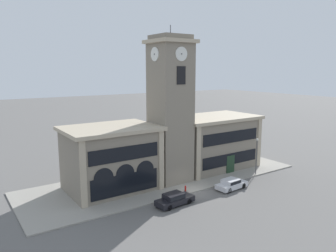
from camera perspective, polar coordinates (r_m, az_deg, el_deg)
The scene contains 9 objects.
ground_plane at distance 40.79m, azimuth 4.71°, elevation -11.50°, with size 300.00×300.00×0.00m, color #605E5B.
sidewalk_kerb at distance 45.50m, azimuth -0.33°, elevation -9.06°, with size 38.44×12.57×0.15m.
clock_tower at distance 42.55m, azimuth 0.41°, elevation 2.76°, with size 5.25×5.25×20.26m.
town_hall_left_wing at distance 41.09m, azimuth -9.87°, elevation -5.56°, with size 11.26×8.26×7.97m.
town_hall_right_wing at distance 50.12m, azimuth 7.84°, elevation -2.74°, with size 13.34×8.26×7.91m.
parked_car_near at distance 36.99m, azimuth 1.13°, elevation -12.57°, with size 4.58×2.03×1.37m.
parked_car_mid at distance 42.33m, azimuth 10.96°, elevation -9.85°, with size 4.33×2.08×1.30m.
street_lamp at distance 47.79m, azimuth 15.20°, elevation -4.10°, with size 0.36×0.36×5.16m.
fire_hydrant at distance 40.19m, azimuth 3.05°, elevation -10.94°, with size 0.22×0.22×0.87m.
Camera 1 is at (-24.01, -29.44, 14.82)m, focal length 35.00 mm.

